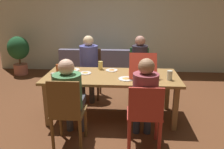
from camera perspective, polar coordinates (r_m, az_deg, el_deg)
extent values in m
plane|color=brown|center=(3.90, -0.10, -10.40)|extent=(20.00, 20.00, 0.00)
cube|color=silver|center=(6.28, 1.76, 13.42)|extent=(6.82, 0.12, 2.79)
cube|color=olive|center=(3.63, -0.11, -0.51)|extent=(2.11, 0.91, 0.04)
cube|color=olive|center=(3.62, -15.97, -7.36)|extent=(0.07, 0.07, 0.68)
cube|color=olive|center=(3.49, 15.54, -8.29)|extent=(0.07, 0.07, 0.68)
cube|color=olive|center=(4.25, -12.79, -3.40)|extent=(0.07, 0.07, 0.68)
cube|color=olive|center=(4.14, 13.66, -4.04)|extent=(0.07, 0.07, 0.68)
cylinder|color=brown|center=(3.36, -12.71, -11.29)|extent=(0.04, 0.04, 0.46)
cylinder|color=brown|center=(3.28, -6.63, -11.70)|extent=(0.04, 0.04, 0.46)
cylinder|color=brown|center=(3.06, -14.65, -14.45)|extent=(0.04, 0.04, 0.46)
cylinder|color=brown|center=(2.97, -7.91, -15.03)|extent=(0.04, 0.04, 0.46)
cube|color=brown|center=(3.05, -10.72, -9.18)|extent=(0.41, 0.42, 0.02)
cube|color=brown|center=(2.77, -11.99, -6.34)|extent=(0.39, 0.03, 0.48)
cylinder|color=#40424A|center=(3.46, -10.58, -10.06)|extent=(0.10, 0.10, 0.48)
cylinder|color=#40424A|center=(3.42, -7.65, -10.24)|extent=(0.10, 0.10, 0.48)
cube|color=#40424A|center=(3.18, -10.00, -6.82)|extent=(0.32, 0.35, 0.11)
cylinder|color=#467E4D|center=(2.93, -11.03, -4.16)|extent=(0.36, 0.36, 0.45)
sphere|color=beige|center=(2.83, -11.39, 1.82)|extent=(0.20, 0.20, 0.20)
cylinder|color=brown|center=(4.41, -3.52, -3.80)|extent=(0.04, 0.04, 0.46)
cylinder|color=brown|center=(4.47, -8.38, -3.65)|extent=(0.04, 0.04, 0.46)
cylinder|color=brown|center=(4.75, -2.95, -2.22)|extent=(0.04, 0.04, 0.46)
cylinder|color=brown|center=(4.81, -7.47, -2.10)|extent=(0.04, 0.04, 0.46)
cube|color=brown|center=(4.53, -5.67, -0.08)|extent=(0.44, 0.43, 0.02)
cube|color=brown|center=(4.65, -5.36, 3.56)|extent=(0.42, 0.03, 0.47)
cylinder|color=#3D3836|center=(4.32, -5.07, -4.16)|extent=(0.10, 0.10, 0.48)
cylinder|color=#3D3836|center=(4.35, -7.35, -4.09)|extent=(0.10, 0.10, 0.48)
cube|color=#3D3836|center=(4.36, -6.02, 0.07)|extent=(0.32, 0.31, 0.11)
cylinder|color=#50529C|center=(4.44, -5.79, 3.87)|extent=(0.35, 0.35, 0.52)
sphere|color=beige|center=(4.38, -5.93, 8.35)|extent=(0.20, 0.20, 0.20)
cylinder|color=#B5372C|center=(3.22, 4.30, -12.13)|extent=(0.04, 0.04, 0.46)
cylinder|color=#B5372C|center=(3.25, 11.07, -12.17)|extent=(0.04, 0.04, 0.46)
cylinder|color=#B5372C|center=(2.94, 4.32, -15.26)|extent=(0.04, 0.04, 0.46)
cylinder|color=#B5372C|center=(2.97, 11.83, -15.26)|extent=(0.04, 0.04, 0.46)
cube|color=#B5372C|center=(2.98, 8.07, -9.71)|extent=(0.44, 0.39, 0.02)
cube|color=#B5372C|center=(2.72, 8.52, -7.36)|extent=(0.42, 0.03, 0.41)
cylinder|color=#30394C|center=(3.36, 6.18, -10.72)|extent=(0.10, 0.10, 0.48)
cylinder|color=#30394C|center=(3.37, 8.91, -10.74)|extent=(0.10, 0.10, 0.48)
cube|color=#30394C|center=(3.10, 7.91, -7.32)|extent=(0.29, 0.34, 0.11)
cylinder|color=#97404A|center=(2.85, 8.32, -4.37)|extent=(0.32, 0.32, 0.48)
sphere|color=#A77957|center=(2.75, 8.61, 1.98)|extent=(0.20, 0.20, 0.20)
cylinder|color=#267036|center=(4.39, 8.86, -4.09)|extent=(0.04, 0.04, 0.46)
cylinder|color=#267036|center=(4.37, 4.56, -4.02)|extent=(0.04, 0.04, 0.46)
cylinder|color=#267036|center=(4.70, 8.54, -2.62)|extent=(0.04, 0.04, 0.46)
cylinder|color=#267036|center=(4.68, 4.53, -2.55)|extent=(0.04, 0.04, 0.46)
cube|color=#267036|center=(4.45, 6.73, -0.42)|extent=(0.39, 0.39, 0.02)
cube|color=#267036|center=(4.56, 6.75, 3.45)|extent=(0.37, 0.03, 0.51)
cylinder|color=#3A2F48|center=(4.28, 7.75, -4.44)|extent=(0.10, 0.10, 0.48)
cylinder|color=#3A2F48|center=(4.27, 5.80, -4.40)|extent=(0.10, 0.10, 0.48)
cube|color=#3A2F48|center=(4.30, 6.84, -0.22)|extent=(0.26, 0.28, 0.11)
cylinder|color=#2C2634|center=(4.36, 6.88, 3.70)|extent=(0.29, 0.29, 0.54)
sphere|color=#A77361|center=(4.30, 7.05, 8.32)|extent=(0.19, 0.19, 0.19)
cube|color=#B02D1B|center=(3.77, 7.38, 0.55)|extent=(0.41, 0.41, 0.02)
cylinder|color=gold|center=(3.76, 7.39, 0.82)|extent=(0.36, 0.36, 0.01)
cube|color=#B02D1B|center=(3.42, 7.78, 2.11)|extent=(0.41, 0.22, 0.36)
cylinder|color=white|center=(3.44, 3.58, -1.09)|extent=(0.24, 0.24, 0.01)
cone|color=gold|center=(3.43, 3.59, -0.87)|extent=(0.12, 0.12, 0.02)
cylinder|color=white|center=(3.74, -6.73, 0.35)|extent=(0.20, 0.20, 0.01)
cone|color=#BD933E|center=(3.74, -6.74, 0.56)|extent=(0.10, 0.10, 0.02)
cylinder|color=white|center=(3.87, -0.08, 1.07)|extent=(0.20, 0.20, 0.01)
cone|color=orange|center=(3.87, -0.08, 1.27)|extent=(0.10, 0.10, 0.02)
cylinder|color=white|center=(3.96, -9.75, 1.18)|extent=(0.23, 0.23, 0.01)
cone|color=#C28B39|center=(3.96, -9.76, 1.38)|extent=(0.11, 0.11, 0.02)
cylinder|color=#E2C764|center=(3.93, -2.89, 2.28)|extent=(0.08, 0.08, 0.14)
cylinder|color=silver|center=(3.41, -14.50, -0.72)|extent=(0.06, 0.06, 0.13)
cylinder|color=silver|center=(3.48, 14.21, -0.21)|extent=(0.08, 0.08, 0.14)
cylinder|color=#B35229|center=(3.83, -13.24, 1.45)|extent=(0.08, 0.08, 0.14)
cube|color=slate|center=(5.95, -3.51, 1.44)|extent=(1.77, 0.89, 0.38)
cube|color=slate|center=(5.51, -4.07, 4.26)|extent=(1.77, 0.16, 0.38)
cube|color=slate|center=(6.04, -11.01, 4.14)|extent=(0.20, 0.85, 0.18)
cube|color=slate|center=(5.84, 4.14, 3.96)|extent=(0.20, 0.85, 0.18)
cylinder|color=#BA6B56|center=(6.58, -21.83, 1.26)|extent=(0.35, 0.35, 0.28)
cylinder|color=brown|center=(6.52, -22.07, 3.35)|extent=(0.05, 0.05, 0.22)
ellipsoid|color=#20572E|center=(6.46, -22.39, 6.17)|extent=(0.55, 0.55, 0.60)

